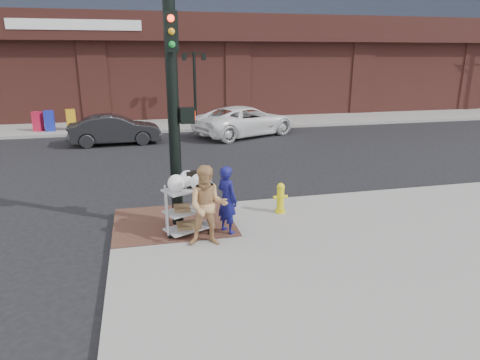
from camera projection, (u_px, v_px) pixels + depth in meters
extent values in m
plane|color=black|center=(204.00, 241.00, 9.57)|extent=(220.00, 220.00, 0.00)
cube|color=gray|center=(280.00, 96.00, 42.19)|extent=(65.00, 36.00, 0.15)
cube|color=#4B2C23|center=(174.00, 222.00, 10.23)|extent=(2.80, 2.40, 0.01)
cylinder|color=black|center=(195.00, 88.00, 24.33)|extent=(0.16, 0.16, 4.00)
cube|color=black|center=(194.00, 53.00, 23.79)|extent=(1.20, 0.06, 0.06)
cube|color=black|center=(184.00, 57.00, 23.73)|extent=(0.22, 0.22, 0.35)
cube|color=black|center=(204.00, 57.00, 23.97)|extent=(0.22, 0.22, 0.35)
cylinder|color=black|center=(174.00, 118.00, 9.45)|extent=(0.26, 0.26, 5.00)
cube|color=black|center=(187.00, 116.00, 9.51)|extent=(0.32, 0.28, 0.34)
cube|color=#FF260C|center=(194.00, 115.00, 9.54)|extent=(0.02, 0.18, 0.22)
cube|color=black|center=(171.00, 32.00, 8.68)|extent=(0.28, 0.18, 0.80)
imported|color=navy|center=(227.00, 200.00, 9.45)|extent=(0.60, 0.67, 1.54)
imported|color=tan|center=(208.00, 206.00, 8.80)|extent=(0.93, 0.77, 1.72)
imported|color=black|center=(115.00, 130.00, 19.63)|extent=(4.19, 1.64, 1.36)
imported|color=white|center=(245.00, 121.00, 21.71)|extent=(5.96, 4.49, 1.50)
cube|color=#A2A2A7|center=(188.00, 189.00, 9.32)|extent=(1.16, 0.93, 0.03)
cube|color=#A2A2A7|center=(188.00, 210.00, 9.46)|extent=(1.16, 0.93, 0.03)
cube|color=#A2A2A7|center=(189.00, 228.00, 9.58)|extent=(1.16, 0.93, 0.03)
cube|color=black|center=(192.00, 180.00, 9.35)|extent=(0.25, 0.16, 0.36)
cube|color=brown|center=(182.00, 208.00, 9.42)|extent=(0.34, 0.39, 0.09)
cube|color=brown|center=(189.00, 225.00, 9.57)|extent=(0.52, 0.41, 0.08)
cylinder|color=yellow|center=(280.00, 211.00, 10.85)|extent=(0.26, 0.26, 0.07)
cylinder|color=yellow|center=(280.00, 199.00, 10.76)|extent=(0.18, 0.18, 0.57)
sphere|color=yellow|center=(281.00, 187.00, 10.67)|extent=(0.20, 0.20, 0.20)
cylinder|color=yellow|center=(280.00, 197.00, 10.75)|extent=(0.37, 0.08, 0.08)
cube|color=red|center=(38.00, 121.00, 22.19)|extent=(0.54, 0.52, 1.01)
cube|color=#C79316|center=(71.00, 120.00, 22.57)|extent=(0.54, 0.50, 1.08)
cube|color=#1926A8|center=(50.00, 121.00, 22.20)|extent=(0.45, 0.41, 1.06)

